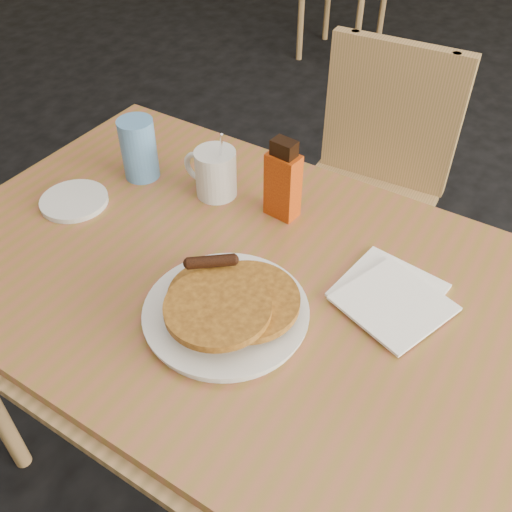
{
  "coord_description": "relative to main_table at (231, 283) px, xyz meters",
  "views": [
    {
      "loc": [
        0.45,
        -0.63,
        1.51
      ],
      "look_at": [
        0.05,
        0.03,
        0.8
      ],
      "focal_mm": 40.0,
      "sensor_mm": 36.0,
      "label": 1
    }
  ],
  "objects": [
    {
      "name": "coffee_mug",
      "position": [
        -0.16,
        0.19,
        0.1
      ],
      "size": [
        0.13,
        0.09,
        0.17
      ],
      "rotation": [
        0.0,
        0.0,
        0.34
      ],
      "color": "silver",
      "rests_on": "main_table"
    },
    {
      "name": "side_saucer",
      "position": [
        -0.4,
        -0.01,
        0.05
      ],
      "size": [
        0.18,
        0.18,
        0.01
      ],
      "primitive_type": "cylinder",
      "rotation": [
        0.0,
        0.0,
        0.3
      ],
      "color": "silver",
      "rests_on": "main_table"
    },
    {
      "name": "floor",
      "position": [
        0.0,
        -0.02,
        -0.71
      ],
      "size": [
        10.0,
        10.0,
        0.0
      ],
      "primitive_type": "plane",
      "color": "black",
      "rests_on": "ground"
    },
    {
      "name": "chair_main_far",
      "position": [
        0.01,
        0.77,
        -0.18
      ],
      "size": [
        0.42,
        0.42,
        0.89
      ],
      "rotation": [
        0.0,
        0.0,
        0.05
      ],
      "color": "tan",
      "rests_on": "floor"
    },
    {
      "name": "napkin_stack",
      "position": [
        0.29,
        0.08,
        0.05
      ],
      "size": [
        0.23,
        0.24,
        0.01
      ],
      "rotation": [
        0.0,
        0.0,
        -0.15
      ],
      "color": "white",
      "rests_on": "main_table"
    },
    {
      "name": "main_table",
      "position": [
        0.0,
        0.0,
        0.0
      ],
      "size": [
        1.25,
        0.86,
        0.75
      ],
      "rotation": [
        0.0,
        0.0,
        -0.03
      ],
      "color": "#965435",
      "rests_on": "floor"
    },
    {
      "name": "pancake_plate",
      "position": [
        0.06,
        -0.11,
        0.07
      ],
      "size": [
        0.29,
        0.29,
        0.09
      ],
      "rotation": [
        0.0,
        0.0,
        0.23
      ],
      "color": "silver",
      "rests_on": "main_table"
    },
    {
      "name": "syrup_bottle",
      "position": [
        0.0,
        0.2,
        0.12
      ],
      "size": [
        0.07,
        0.05,
        0.18
      ],
      "rotation": [
        0.0,
        0.0,
        -0.12
      ],
      "color": "maroon",
      "rests_on": "main_table"
    },
    {
      "name": "blue_tumbler",
      "position": [
        -0.34,
        0.16,
        0.11
      ],
      "size": [
        0.08,
        0.08,
        0.14
      ],
      "primitive_type": "cylinder",
      "rotation": [
        0.0,
        0.0,
        -0.06
      ],
      "color": "#5185BE",
      "rests_on": "main_table"
    }
  ]
}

